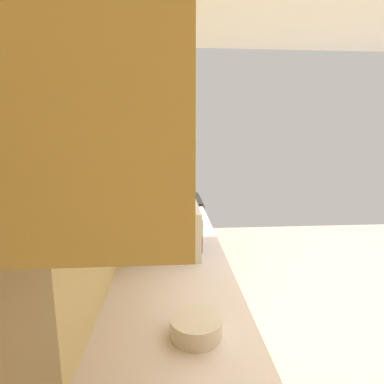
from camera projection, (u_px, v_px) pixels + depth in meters
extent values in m
plane|color=beige|center=(338.00, 365.00, 2.07)|extent=(6.32, 6.32, 0.00)
cube|color=#E8C77C|center=(110.00, 185.00, 1.72)|extent=(4.07, 0.12, 2.63)
cube|color=tan|center=(174.00, 365.00, 1.51)|extent=(3.09, 0.60, 0.87)
cube|color=white|center=(173.00, 285.00, 1.42)|extent=(3.12, 0.63, 0.02)
cube|color=#332819|center=(224.00, 334.00, 1.74)|extent=(0.01, 0.01, 0.80)
cube|color=#332819|center=(214.00, 295.00, 2.18)|extent=(0.01, 0.01, 0.80)
cube|color=#332819|center=(207.00, 268.00, 2.61)|extent=(0.01, 0.01, 0.80)
cube|color=tan|center=(138.00, 99.00, 1.25)|extent=(2.07, 0.32, 0.56)
cube|color=black|center=(174.00, 238.00, 3.35)|extent=(0.65, 0.63, 0.89)
cube|color=black|center=(202.00, 241.00, 3.38)|extent=(0.51, 0.01, 0.49)
cube|color=black|center=(173.00, 199.00, 3.26)|extent=(0.62, 0.60, 0.02)
cube|color=black|center=(146.00, 192.00, 3.23)|extent=(0.62, 0.04, 0.18)
cylinder|color=#38383D|center=(184.00, 200.00, 3.13)|extent=(0.11, 0.11, 0.01)
cylinder|color=#38383D|center=(183.00, 195.00, 3.41)|extent=(0.11, 0.11, 0.01)
cylinder|color=#38383D|center=(163.00, 201.00, 3.11)|extent=(0.11, 0.11, 0.01)
cylinder|color=#38383D|center=(163.00, 195.00, 3.39)|extent=(0.11, 0.11, 0.01)
cube|color=white|center=(169.00, 228.00, 1.83)|extent=(0.46, 0.37, 0.28)
cube|color=black|center=(199.00, 229.00, 1.80)|extent=(0.28, 0.01, 0.20)
cube|color=#2D2D33|center=(196.00, 219.00, 2.02)|extent=(0.08, 0.01, 0.20)
cylinder|color=silver|center=(196.00, 326.00, 1.05)|extent=(0.19, 0.19, 0.07)
cylinder|color=beige|center=(196.00, 322.00, 1.05)|extent=(0.15, 0.15, 0.03)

